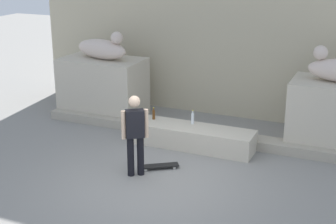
{
  "coord_description": "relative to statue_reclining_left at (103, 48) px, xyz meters",
  "views": [
    {
      "loc": [
        3.76,
        -8.03,
        4.39
      ],
      "look_at": [
        -0.2,
        1.05,
        1.1
      ],
      "focal_mm": 53.19,
      "sensor_mm": 36.0,
      "label": 1
    }
  ],
  "objects": [
    {
      "name": "statue_reclining_left",
      "position": [
        0.0,
        0.0,
        0.0
      ],
      "size": [
        1.68,
        0.87,
        0.78
      ],
      "rotation": [
        0.0,
        0.0,
        -0.2
      ],
      "color": "beige",
      "rests_on": "pedestal_left"
    },
    {
      "name": "skater",
      "position": [
        2.53,
        -3.09,
        -0.92
      ],
      "size": [
        0.46,
        0.37,
        1.67
      ],
      "rotation": [
        0.0,
        0.0,
        0.62
      ],
      "color": "black",
      "rests_on": "ground_plane"
    },
    {
      "name": "stair_step",
      "position": [
        3.03,
        -0.67,
        -1.73
      ],
      "size": [
        8.34,
        0.5,
        0.22
      ],
      "primitive_type": "cube",
      "color": "#A9A08F",
      "rests_on": "ground_plane"
    },
    {
      "name": "bottle_clear",
      "position": [
        2.96,
        -1.03,
        -1.22
      ],
      "size": [
        0.07,
        0.07,
        0.33
      ],
      "color": "silver",
      "rests_on": "ledge_block"
    },
    {
      "name": "pedestal_left",
      "position": [
        -0.04,
        0.01,
        -1.06
      ],
      "size": [
        2.2,
        1.31,
        1.56
      ],
      "primitive_type": "cube",
      "color": "beige",
      "rests_on": "ground_plane"
    },
    {
      "name": "bottle_brown",
      "position": [
        2.0,
        -1.09,
        -1.24
      ],
      "size": [
        0.07,
        0.07,
        0.29
      ],
      "color": "#593314",
      "rests_on": "ledge_block"
    },
    {
      "name": "ground_plane",
      "position": [
        3.03,
        -3.21,
        -1.84
      ],
      "size": [
        40.0,
        40.0,
        0.0
      ],
      "primitive_type": "plane",
      "color": "gray"
    },
    {
      "name": "skateboard",
      "position": [
        2.85,
        -2.63,
        -1.78
      ],
      "size": [
        0.77,
        0.62,
        0.08
      ],
      "rotation": [
        0.0,
        0.0,
        0.6
      ],
      "color": "black",
      "rests_on": "ground_plane"
    },
    {
      "name": "ledge_block",
      "position": [
        3.03,
        -1.23,
        -1.6
      ],
      "size": [
        2.87,
        0.78,
        0.49
      ],
      "primitive_type": "cube",
      "color": "beige",
      "rests_on": "ground_plane"
    }
  ]
}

